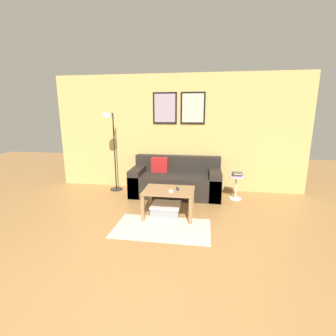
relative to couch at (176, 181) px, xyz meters
name	(u,v)px	position (x,y,z in m)	size (l,w,h in m)	color
ground_plane	(124,322)	(-0.03, -3.34, -0.29)	(16.00, 16.00, 0.00)	#A87542
wall_back	(177,133)	(-0.03, 0.45, 1.00)	(5.60, 0.09, 2.55)	#D6B76B
area_rug	(162,228)	(-0.01, -1.61, -0.29)	(1.47, 0.85, 0.01)	beige
couch	(176,181)	(0.00, 0.00, 0.00)	(1.88, 0.85, 0.80)	#28231E
coffee_table	(169,195)	(0.02, -1.11, 0.08)	(0.85, 0.62, 0.46)	#997047
storage_bin	(166,209)	(-0.04, -1.07, -0.20)	(0.50, 0.45, 0.18)	gray
floor_lamp	(111,142)	(-1.39, -0.06, 0.82)	(0.28, 0.57, 1.73)	black
side_table	(236,185)	(1.25, -0.10, -0.01)	(0.29, 0.29, 0.48)	white
book_stack	(237,174)	(1.26, -0.10, 0.23)	(0.23, 0.19, 0.08)	#8C4C93
remote_control	(178,189)	(0.16, -1.05, 0.17)	(0.04, 0.15, 0.02)	#232328
cell_phone	(171,191)	(0.06, -1.17, 0.17)	(0.07, 0.14, 0.01)	silver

